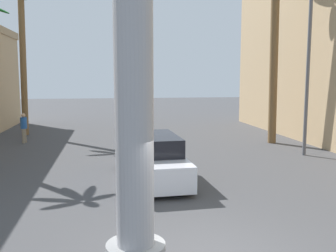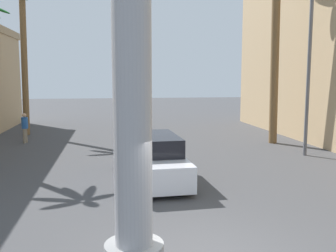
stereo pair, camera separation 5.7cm
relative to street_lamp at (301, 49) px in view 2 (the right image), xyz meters
The scene contains 6 objects.
ground_plane 8.15m from the street_lamp, behind, with size 95.70×95.70×0.00m, color #424244.
street_lamp is the anchor object (origin of this frame).
car_lead 8.54m from the street_lamp, 156.92° to the right, with size 2.21×5.00×1.56m.
palm_tree_far_left 15.96m from the street_lamp, 147.56° to the left, with size 2.59×2.65×8.84m.
palm_tree_mid_right 3.11m from the street_lamp, 85.29° to the left, with size 2.67×2.48×9.54m.
pedestrian_far_left 14.47m from the street_lamp, 157.32° to the left, with size 0.41×0.41×1.61m.
Camera 2 is at (-1.78, -6.65, 3.52)m, focal length 40.00 mm.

